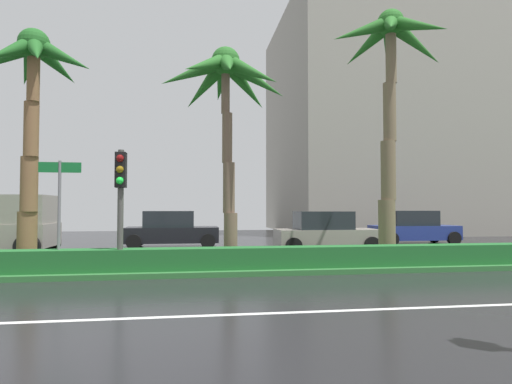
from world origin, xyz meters
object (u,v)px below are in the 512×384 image
Objects in this scene: car_in_traffic_second at (325,232)px; car_in_traffic_third at (413,228)px; palm_tree_centre_left at (33,85)px; traffic_signal_median_right at (121,188)px; palm_tree_centre_right at (390,67)px; palm_tree_centre at (226,86)px; car_in_traffic_leading at (171,230)px; street_name_sign at (59,200)px.

car_in_traffic_second and car_in_traffic_third have the same top height.
palm_tree_centre_left reaches higher than traffic_signal_median_right.
traffic_signal_median_right is at bearing -169.40° from palm_tree_centre_right.
car_in_traffic_third is (5.60, 2.93, 0.00)m from car_in_traffic_second.
car_in_traffic_third is at bearing 24.67° from palm_tree_centre_left.
palm_tree_centre_left is 2.12× the size of traffic_signal_median_right.
palm_tree_centre is at bearing 25.02° from traffic_signal_median_right.
car_in_traffic_third is at bearing 33.33° from traffic_signal_median_right.
palm_tree_centre_right is 10.25m from car_in_traffic_third.
palm_tree_centre is 13.44m from car_in_traffic_third.
palm_tree_centre_left is 0.83× the size of palm_tree_centre_right.
palm_tree_centre_left is 1.63× the size of car_in_traffic_leading.
street_name_sign is (1.13, -1.13, -3.42)m from palm_tree_centre_left.
palm_tree_centre_left is at bearing -116.68° from car_in_traffic_leading.
palm_tree_centre is 1.58× the size of car_in_traffic_third.
palm_tree_centre_right is 11.94m from car_in_traffic_leading.
palm_tree_centre_right is at bearing -76.40° from car_in_traffic_second.
car_in_traffic_third is (13.15, 8.65, -1.60)m from traffic_signal_median_right.
palm_tree_centre_right is 7.22m from car_in_traffic_second.
palm_tree_centre_left is 1.03× the size of palm_tree_centre.
palm_tree_centre is (5.71, 0.04, 0.23)m from palm_tree_centre_left.
street_name_sign is at bearing -172.23° from palm_tree_centre_right.
car_in_traffic_second is at bearing 23.00° from palm_tree_centre_left.
palm_tree_centre reaches higher than traffic_signal_median_right.
traffic_signal_median_right reaches higher than car_in_traffic_leading.
traffic_signal_median_right is at bearing -7.43° from street_name_sign.
traffic_signal_median_right reaches higher than street_name_sign.
car_in_traffic_leading is 1.00× the size of car_in_traffic_second.
palm_tree_centre is 2.27× the size of street_name_sign.
palm_tree_centre_left is at bearing -179.59° from palm_tree_centre.
palm_tree_centre_right is at bearing 10.60° from traffic_signal_median_right.
traffic_signal_median_right is 1.68m from street_name_sign.
street_name_sign is 0.70× the size of car_in_traffic_second.
traffic_signal_median_right is 9.61m from car_in_traffic_second.
street_name_sign is 10.78m from car_in_traffic_second.
car_in_traffic_leading is (3.70, 7.36, -4.67)m from palm_tree_centre_left.
palm_tree_centre is 0.80× the size of palm_tree_centre_right.
traffic_signal_median_right is at bearing -142.88° from car_in_traffic_second.
palm_tree_centre_left is 2.34× the size of street_name_sign.
car_in_traffic_second is at bearing 103.60° from palm_tree_centre_right.
palm_tree_centre_left reaches higher than car_in_traffic_leading.
palm_tree_centre_right is 1.98× the size of car_in_traffic_third.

